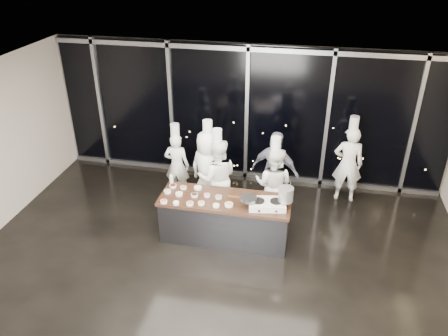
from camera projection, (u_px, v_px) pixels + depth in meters
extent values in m
plane|color=black|center=(215.00, 268.00, 7.80)|extent=(9.00, 9.00, 0.00)
cube|color=#C0B4A4|center=(248.00, 113.00, 10.04)|extent=(9.00, 0.02, 3.20)
cube|color=beige|center=(213.00, 97.00, 6.27)|extent=(9.00, 7.00, 0.02)
cube|color=black|center=(247.00, 114.00, 9.99)|extent=(8.90, 0.04, 3.18)
cube|color=gray|center=(249.00, 49.00, 9.23)|extent=(8.90, 0.08, 0.10)
cube|color=gray|center=(245.00, 174.00, 10.69)|extent=(8.90, 0.08, 0.10)
cube|color=gray|center=(100.00, 104.00, 10.58)|extent=(0.08, 0.08, 3.20)
cube|color=gray|center=(171.00, 109.00, 10.27)|extent=(0.08, 0.08, 3.20)
cube|color=gray|center=(247.00, 115.00, 9.95)|extent=(0.08, 0.08, 3.20)
cube|color=gray|center=(327.00, 121.00, 9.63)|extent=(0.08, 0.08, 3.20)
cube|color=gray|center=(413.00, 128.00, 9.31)|extent=(0.08, 0.08, 3.20)
cube|color=#343338|center=(225.00, 220.00, 8.37)|extent=(2.40, 0.80, 0.84)
cube|color=#3A2618|center=(225.00, 200.00, 8.16)|extent=(2.46, 0.86, 0.06)
cube|color=white|center=(267.00, 204.00, 7.88)|extent=(0.71, 0.50, 0.12)
cylinder|color=black|center=(258.00, 201.00, 7.85)|extent=(0.25, 0.25, 0.02)
cylinder|color=black|center=(276.00, 201.00, 7.84)|extent=(0.25, 0.25, 0.02)
cylinder|color=black|center=(259.00, 211.00, 7.70)|extent=(0.04, 0.03, 0.04)
cylinder|color=black|center=(276.00, 211.00, 7.69)|extent=(0.04, 0.03, 0.04)
cylinder|color=slate|center=(249.00, 198.00, 7.85)|extent=(0.36, 0.36, 0.05)
cube|color=#4C2B14|center=(234.00, 198.00, 7.85)|extent=(0.23, 0.07, 0.02)
cylinder|color=#B5B5B8|center=(286.00, 194.00, 7.77)|extent=(0.31, 0.31, 0.27)
cylinder|color=white|center=(164.00, 201.00, 8.02)|extent=(0.13, 0.13, 0.04)
cylinder|color=#F44E28|center=(164.00, 201.00, 8.02)|extent=(0.10, 0.10, 0.01)
cylinder|color=white|center=(168.00, 191.00, 8.33)|extent=(0.13, 0.13, 0.04)
cylinder|color=tan|center=(168.00, 191.00, 8.32)|extent=(0.11, 0.11, 0.01)
cylinder|color=white|center=(173.00, 186.00, 8.51)|extent=(0.14, 0.14, 0.04)
cylinder|color=#381210|center=(173.00, 185.00, 8.50)|extent=(0.11, 0.11, 0.01)
cylinder|color=white|center=(176.00, 203.00, 7.98)|extent=(0.11, 0.11, 0.04)
cylinder|color=white|center=(176.00, 202.00, 7.97)|extent=(0.09, 0.09, 0.01)
cylinder|color=white|center=(179.00, 194.00, 8.25)|extent=(0.14, 0.14, 0.04)
cylinder|color=#E5DC72|center=(179.00, 193.00, 8.24)|extent=(0.12, 0.12, 0.01)
cylinder|color=white|center=(183.00, 188.00, 8.46)|extent=(0.12, 0.12, 0.04)
cylinder|color=#97694B|center=(183.00, 187.00, 8.45)|extent=(0.10, 0.10, 0.01)
cylinder|color=white|center=(190.00, 204.00, 7.96)|extent=(0.13, 0.13, 0.04)
cylinder|color=#BF634E|center=(190.00, 203.00, 7.96)|extent=(0.11, 0.11, 0.01)
cylinder|color=white|center=(195.00, 195.00, 8.22)|extent=(0.14, 0.14, 0.04)
cylinder|color=black|center=(195.00, 194.00, 8.21)|extent=(0.11, 0.11, 0.01)
cylinder|color=white|center=(198.00, 188.00, 8.44)|extent=(0.15, 0.15, 0.04)
cylinder|color=white|center=(198.00, 187.00, 8.44)|extent=(0.13, 0.13, 0.01)
cylinder|color=white|center=(201.00, 203.00, 7.97)|extent=(0.12, 0.12, 0.04)
cylinder|color=#B18E47|center=(201.00, 202.00, 7.97)|extent=(0.10, 0.10, 0.01)
cylinder|color=white|center=(207.00, 195.00, 8.21)|extent=(0.12, 0.12, 0.04)
cylinder|color=#B86D69|center=(207.00, 195.00, 8.20)|extent=(0.09, 0.09, 0.01)
cylinder|color=white|center=(216.00, 206.00, 7.91)|extent=(0.12, 0.12, 0.04)
cylinder|color=beige|center=(216.00, 205.00, 7.90)|extent=(0.10, 0.10, 0.01)
cylinder|color=white|center=(219.00, 197.00, 8.16)|extent=(0.12, 0.12, 0.04)
cylinder|color=#9D7347|center=(219.00, 196.00, 8.15)|extent=(0.10, 0.10, 0.01)
cylinder|color=white|center=(229.00, 205.00, 7.93)|extent=(0.16, 0.16, 0.04)
cylinder|color=#EC8F4E|center=(229.00, 204.00, 7.92)|extent=(0.13, 0.13, 0.01)
cylinder|color=silver|center=(171.00, 180.00, 8.57)|extent=(0.07, 0.07, 0.19)
cone|color=silver|center=(171.00, 174.00, 8.51)|extent=(0.06, 0.06, 0.06)
imported|color=white|center=(177.00, 166.00, 9.60)|extent=(0.56, 0.38, 1.51)
cylinder|color=white|center=(175.00, 130.00, 9.19)|extent=(0.20, 0.20, 0.26)
imported|color=white|center=(208.00, 171.00, 9.11)|extent=(1.02, 0.84, 1.79)
cylinder|color=white|center=(208.00, 127.00, 8.64)|extent=(0.24, 0.24, 0.26)
imported|color=white|center=(217.00, 178.00, 8.92)|extent=(0.95, 0.82, 1.71)
cylinder|color=white|center=(217.00, 135.00, 8.46)|extent=(0.23, 0.23, 0.26)
imported|color=#131436|center=(275.00, 172.00, 9.08)|extent=(1.12, 0.75, 1.78)
imported|color=white|center=(273.00, 184.00, 8.78)|extent=(0.89, 0.75, 1.62)
cylinder|color=white|center=(276.00, 143.00, 8.34)|extent=(0.22, 0.22, 0.26)
imported|color=white|center=(348.00, 164.00, 9.41)|extent=(0.64, 0.43, 1.74)
cylinder|color=white|center=(354.00, 122.00, 8.94)|extent=(0.19, 0.19, 0.26)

